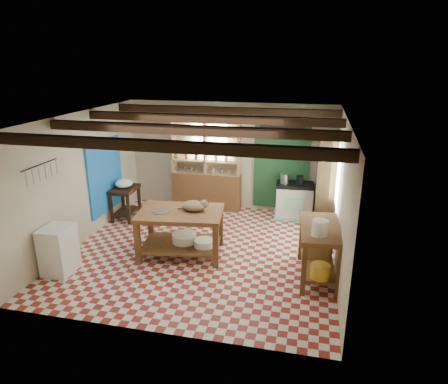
% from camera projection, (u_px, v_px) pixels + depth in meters
% --- Properties ---
extents(floor, '(5.00, 5.00, 0.02)m').
position_uv_depth(floor, '(203.00, 251.00, 7.81)').
color(floor, maroon).
rests_on(floor, ground).
extents(ceiling, '(5.00, 5.00, 0.02)m').
position_uv_depth(ceiling, '(200.00, 117.00, 6.97)').
color(ceiling, '#444348').
rests_on(ceiling, wall_back).
extents(wall_back, '(5.00, 0.04, 2.60)m').
position_uv_depth(wall_back, '(230.00, 157.00, 9.70)').
color(wall_back, beige).
rests_on(wall_back, floor).
extents(wall_front, '(5.00, 0.04, 2.60)m').
position_uv_depth(wall_front, '(148.00, 247.00, 5.08)').
color(wall_front, beige).
rests_on(wall_front, floor).
extents(wall_left, '(0.04, 5.00, 2.60)m').
position_uv_depth(wall_left, '(81.00, 179.00, 7.92)').
color(wall_left, beige).
rests_on(wall_left, floor).
extents(wall_right, '(0.04, 5.00, 2.60)m').
position_uv_depth(wall_right, '(342.00, 198.00, 6.86)').
color(wall_right, beige).
rests_on(wall_right, floor).
extents(ceiling_beams, '(5.00, 3.80, 0.15)m').
position_uv_depth(ceiling_beams, '(201.00, 124.00, 7.01)').
color(ceiling_beams, black).
rests_on(ceiling_beams, ceiling).
extents(blue_wall_patch, '(0.04, 1.40, 1.60)m').
position_uv_depth(blue_wall_patch, '(106.00, 176.00, 8.81)').
color(blue_wall_patch, blue).
rests_on(blue_wall_patch, wall_left).
extents(green_wall_patch, '(1.30, 0.04, 2.30)m').
position_uv_depth(green_wall_patch, '(281.00, 162.00, 9.42)').
color(green_wall_patch, '#1E4C27').
rests_on(green_wall_patch, wall_back).
extents(window_back, '(0.90, 0.02, 0.80)m').
position_uv_depth(window_back, '(210.00, 140.00, 9.66)').
color(window_back, '#B4CAB3').
rests_on(window_back, wall_back).
extents(window_right, '(0.02, 1.30, 1.20)m').
position_uv_depth(window_right, '(338.00, 176.00, 7.76)').
color(window_right, '#B4CAB3').
rests_on(window_right, wall_right).
extents(utensil_rail, '(0.06, 0.90, 0.28)m').
position_uv_depth(utensil_rail, '(41.00, 172.00, 6.64)').
color(utensil_rail, black).
rests_on(utensil_rail, wall_left).
extents(pot_rack, '(0.86, 0.12, 0.36)m').
position_uv_depth(pot_rack, '(282.00, 125.00, 8.74)').
color(pot_rack, black).
rests_on(pot_rack, ceiling).
extents(shelving_unit, '(1.70, 0.34, 2.20)m').
position_uv_depth(shelving_unit, '(206.00, 165.00, 9.70)').
color(shelving_unit, tan).
rests_on(shelving_unit, floor).
extents(tall_rack, '(0.40, 0.86, 2.00)m').
position_uv_depth(tall_rack, '(326.00, 183.00, 8.67)').
color(tall_rack, black).
rests_on(tall_rack, floor).
extents(work_table, '(1.68, 1.24, 0.88)m').
position_uv_depth(work_table, '(181.00, 233.00, 7.54)').
color(work_table, brown).
rests_on(work_table, floor).
extents(stove, '(0.88, 0.62, 0.83)m').
position_uv_depth(stove, '(294.00, 201.00, 9.32)').
color(stove, beige).
rests_on(stove, floor).
extents(prep_table, '(0.55, 0.77, 0.76)m').
position_uv_depth(prep_table, '(126.00, 203.00, 9.26)').
color(prep_table, black).
rests_on(prep_table, floor).
extents(white_cabinet, '(0.48, 0.57, 0.84)m').
position_uv_depth(white_cabinet, '(59.00, 250.00, 6.92)').
color(white_cabinet, white).
rests_on(white_cabinet, floor).
extents(right_counter, '(0.75, 1.36, 0.94)m').
position_uv_depth(right_counter, '(319.00, 252.00, 6.73)').
color(right_counter, brown).
rests_on(right_counter, floor).
extents(cat, '(0.51, 0.44, 0.19)m').
position_uv_depth(cat, '(194.00, 206.00, 7.39)').
color(cat, '#977758').
rests_on(cat, work_table).
extents(steel_tray, '(0.37, 0.37, 0.02)m').
position_uv_depth(steel_tray, '(161.00, 211.00, 7.38)').
color(steel_tray, '#ADADB5').
rests_on(steel_tray, work_table).
extents(basin_large, '(0.53, 0.53, 0.16)m').
position_uv_depth(basin_large, '(184.00, 238.00, 7.62)').
color(basin_large, white).
rests_on(basin_large, work_table).
extents(basin_small, '(0.42, 0.42, 0.13)m').
position_uv_depth(basin_small, '(204.00, 243.00, 7.45)').
color(basin_small, white).
rests_on(basin_small, work_table).
extents(kettle_left, '(0.21, 0.21, 0.22)m').
position_uv_depth(kettle_left, '(284.00, 179.00, 9.19)').
color(kettle_left, '#ADADB5').
rests_on(kettle_left, stove).
extents(kettle_right, '(0.17, 0.17, 0.20)m').
position_uv_depth(kettle_right, '(300.00, 180.00, 9.14)').
color(kettle_right, black).
rests_on(kettle_right, stove).
extents(enamel_bowl, '(0.41, 0.41, 0.20)m').
position_uv_depth(enamel_bowl, '(124.00, 184.00, 9.10)').
color(enamel_bowl, white).
rests_on(enamel_bowl, prep_table).
extents(white_bucket, '(0.27, 0.27, 0.25)m').
position_uv_depth(white_bucket, '(320.00, 228.00, 6.22)').
color(white_bucket, white).
rests_on(white_bucket, right_counter).
extents(wicker_basket, '(0.41, 0.34, 0.27)m').
position_uv_depth(wicker_basket, '(317.00, 249.00, 7.04)').
color(wicker_basket, '#AB8544').
rests_on(wicker_basket, right_counter).
extents(yellow_tub, '(0.33, 0.33, 0.23)m').
position_uv_depth(yellow_tub, '(320.00, 271.00, 6.35)').
color(yellow_tub, gold).
rests_on(yellow_tub, right_counter).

